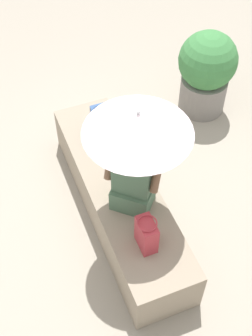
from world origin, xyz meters
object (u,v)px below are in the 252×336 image
object	(u,v)px
person_seated	(133,175)
handbag_black	(103,126)
parasol	(138,123)
planter_near	(206,71)
tote_bag_canvas	(147,234)

from	to	relation	value
person_seated	handbag_black	xyz separation A→B (m)	(0.84, -0.03, -0.21)
person_seated	parasol	distance (m)	0.60
handbag_black	planter_near	xyz separation A→B (m)	(0.50, -1.42, -0.12)
parasol	tote_bag_canvas	xyz separation A→B (m)	(-0.43, 0.09, -0.82)
handbag_black	planter_near	distance (m)	1.51
tote_bag_canvas	planter_near	xyz separation A→B (m)	(1.78, -1.50, -0.10)
tote_bag_canvas	parasol	bearing A→B (deg)	-11.29
handbag_black	tote_bag_canvas	xyz separation A→B (m)	(-1.28, 0.08, -0.02)
handbag_black	tote_bag_canvas	distance (m)	1.28
parasol	planter_near	size ratio (longest dim) A/B	1.09
parasol	tote_bag_canvas	bearing A→B (deg)	168.71
handbag_black	parasol	bearing A→B (deg)	-179.96
tote_bag_canvas	planter_near	size ratio (longest dim) A/B	0.32
person_seated	parasol	bearing A→B (deg)	-109.94
parasol	tote_bag_canvas	distance (m)	0.93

